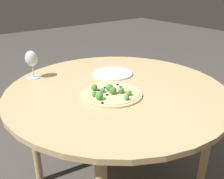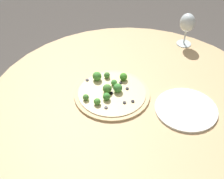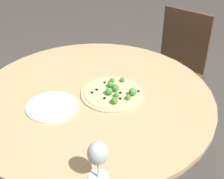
{
  "view_description": "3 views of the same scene",
  "coord_description": "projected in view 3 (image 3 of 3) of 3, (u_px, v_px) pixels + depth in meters",
  "views": [
    {
      "loc": [
        0.82,
        1.02,
        1.33
      ],
      "look_at": [
        0.08,
        0.06,
        0.79
      ],
      "focal_mm": 40.0,
      "sensor_mm": 36.0,
      "label": 1
    },
    {
      "loc": [
        -0.85,
        0.42,
        1.66
      ],
      "look_at": [
        0.08,
        0.06,
        0.79
      ],
      "focal_mm": 50.0,
      "sensor_mm": 36.0,
      "label": 2
    },
    {
      "loc": [
        0.76,
        -1.09,
        1.68
      ],
      "look_at": [
        0.08,
        0.06,
        0.79
      ],
      "focal_mm": 50.0,
      "sensor_mm": 36.0,
      "label": 3
    }
  ],
  "objects": [
    {
      "name": "dining_table",
      "position": [
        94.0,
        106.0,
        1.65
      ],
      "size": [
        1.25,
        1.25,
        0.76
      ],
      "color": "tan",
      "rests_on": "ground_plane"
    },
    {
      "name": "chair",
      "position": [
        175.0,
        68.0,
        2.41
      ],
      "size": [
        0.44,
        0.44,
        0.91
      ],
      "rotation": [
        0.0,
        0.0,
        -0.12
      ],
      "color": "brown",
      "rests_on": "ground_plane"
    },
    {
      "name": "pizza",
      "position": [
        113.0,
        93.0,
        1.61
      ],
      "size": [
        0.32,
        0.32,
        0.05
      ],
      "color": "#DBBC89",
      "rests_on": "dining_table"
    },
    {
      "name": "wine_glass",
      "position": [
        98.0,
        154.0,
        1.1
      ],
      "size": [
        0.08,
        0.08,
        0.17
      ],
      "color": "silver",
      "rests_on": "dining_table"
    },
    {
      "name": "plate_near",
      "position": [
        52.0,
        106.0,
        1.52
      ],
      "size": [
        0.25,
        0.25,
        0.01
      ],
      "color": "white",
      "rests_on": "dining_table"
    }
  ]
}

